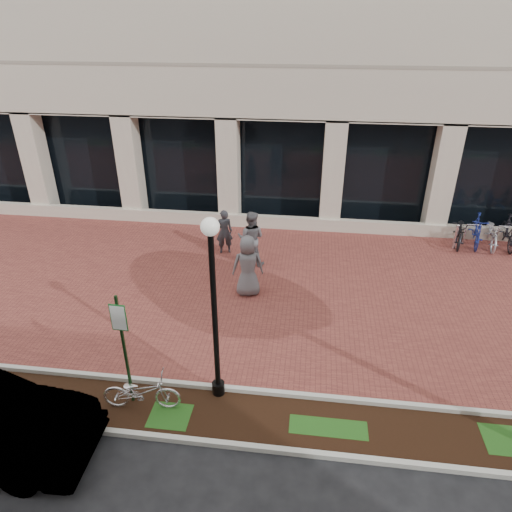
# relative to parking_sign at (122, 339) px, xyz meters

# --- Properties ---
(ground) EXTENTS (120.00, 120.00, 0.00)m
(ground) POSITION_rel_parking_sign_xyz_m (2.38, 5.08, -1.72)
(ground) COLOR black
(ground) RESTS_ON ground
(brick_plaza) EXTENTS (40.00, 9.00, 0.01)m
(brick_plaza) POSITION_rel_parking_sign_xyz_m (2.38, 5.08, -1.72)
(brick_plaza) COLOR brown
(brick_plaza) RESTS_ON ground
(planting_strip) EXTENTS (40.00, 1.50, 0.01)m
(planting_strip) POSITION_rel_parking_sign_xyz_m (2.38, -0.17, -1.72)
(planting_strip) COLOR black
(planting_strip) RESTS_ON ground
(curb_plaza_side) EXTENTS (40.00, 0.12, 0.12)m
(curb_plaza_side) POSITION_rel_parking_sign_xyz_m (2.38, 0.58, -1.66)
(curb_plaza_side) COLOR beige
(curb_plaza_side) RESTS_ON ground
(curb_street_side) EXTENTS (40.00, 0.12, 0.12)m
(curb_street_side) POSITION_rel_parking_sign_xyz_m (2.38, -0.92, -1.66)
(curb_street_side) COLOR beige
(curb_street_side) RESTS_ON ground
(parking_sign) EXTENTS (0.34, 0.07, 2.75)m
(parking_sign) POSITION_rel_parking_sign_xyz_m (0.00, 0.00, 0.00)
(parking_sign) COLOR #143817
(parking_sign) RESTS_ON ground
(lamppost) EXTENTS (0.36, 0.36, 4.29)m
(lamppost) POSITION_rel_parking_sign_xyz_m (1.83, 0.48, 0.70)
(lamppost) COLOR black
(lamppost) RESTS_ON ground
(locked_bicycle) EXTENTS (1.73, 0.75, 0.88)m
(locked_bicycle) POSITION_rel_parking_sign_xyz_m (0.29, -0.13, -1.28)
(locked_bicycle) COLOR silver
(locked_bicycle) RESTS_ON ground
(pedestrian_left) EXTENTS (0.68, 0.54, 1.62)m
(pedestrian_left) POSITION_rel_parking_sign_xyz_m (0.68, 7.25, -0.91)
(pedestrian_left) COLOR #292A2F
(pedestrian_left) RESTS_ON ground
(pedestrian_mid) EXTENTS (1.00, 0.82, 1.91)m
(pedestrian_mid) POSITION_rel_parking_sign_xyz_m (1.72, 6.54, -0.77)
(pedestrian_mid) COLOR #5D5D61
(pedestrian_mid) RESTS_ON ground
(pedestrian_right) EXTENTS (1.04, 0.79, 1.92)m
(pedestrian_right) POSITION_rel_parking_sign_xyz_m (1.89, 4.66, -0.76)
(pedestrian_right) COLOR #5D5D61
(pedestrian_right) RESTS_ON ground
(bollard) EXTENTS (0.12, 0.12, 0.98)m
(bollard) POSITION_rel_parking_sign_xyz_m (8.85, 8.57, -1.23)
(bollard) COLOR silver
(bollard) RESTS_ON ground
(bike_rack_cluster) EXTENTS (3.61, 2.08, 1.15)m
(bike_rack_cluster) POSITION_rel_parking_sign_xyz_m (10.49, 9.02, -1.18)
(bike_rack_cluster) COLOR black
(bike_rack_cluster) RESTS_ON ground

